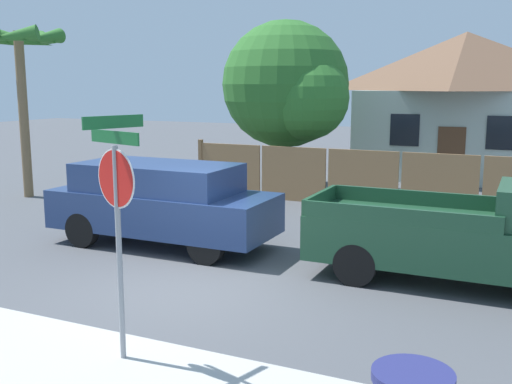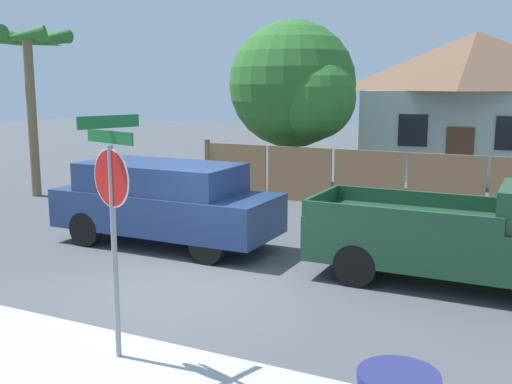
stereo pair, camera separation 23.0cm
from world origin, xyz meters
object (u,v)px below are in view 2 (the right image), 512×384
object	(u,v)px
house	(473,102)
stop_sign	(112,197)
palm_tree	(28,53)
oak_tree	(297,87)
orange_pickup	(475,237)
red_suv	(165,201)

from	to	relation	value
house	stop_sign	bearing A→B (deg)	-96.32
palm_tree	oak_tree	bearing A→B (deg)	34.16
palm_tree	stop_sign	world-z (taller)	palm_tree
oak_tree	orange_pickup	bearing A→B (deg)	-50.17
red_suv	stop_sign	size ratio (longest dim) A/B	1.59
house	palm_tree	world-z (taller)	house
oak_tree	orange_pickup	size ratio (longest dim) A/B	1.07
palm_tree	stop_sign	size ratio (longest dim) A/B	1.67
red_suv	stop_sign	distance (m)	5.49
stop_sign	house	bearing A→B (deg)	101.03
red_suv	orange_pickup	size ratio (longest dim) A/B	0.95
oak_tree	red_suv	world-z (taller)	oak_tree
stop_sign	red_suv	bearing A→B (deg)	135.61
palm_tree	red_suv	size ratio (longest dim) A/B	1.05
red_suv	orange_pickup	world-z (taller)	orange_pickup
palm_tree	orange_pickup	bearing A→B (deg)	-13.09
house	red_suv	world-z (taller)	house
house	stop_sign	world-z (taller)	house
palm_tree	house	bearing A→B (deg)	42.35
stop_sign	orange_pickup	bearing A→B (deg)	69.47
palm_tree	red_suv	bearing A→B (deg)	-23.88
house	red_suv	distance (m)	14.38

